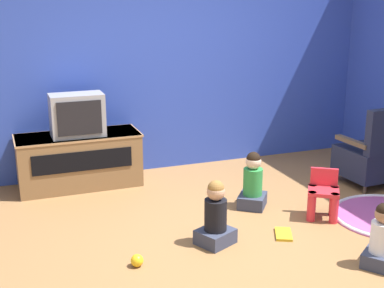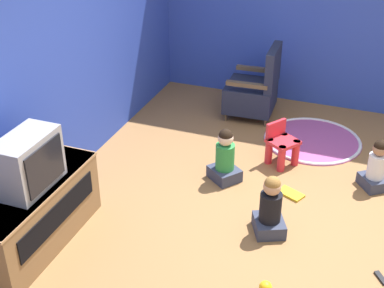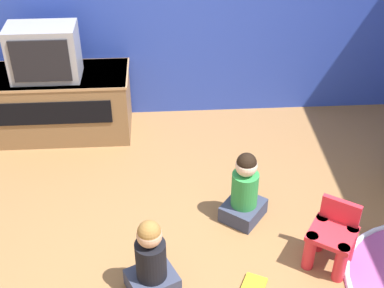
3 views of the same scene
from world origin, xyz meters
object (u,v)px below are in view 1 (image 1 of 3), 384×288
at_px(television, 77,115).
at_px(black_armchair, 373,156).
at_px(book, 283,234).
at_px(tv_cabinet, 79,159).
at_px(child_watching_left, 253,183).
at_px(child_watching_center, 382,239).
at_px(yellow_kid_chair, 323,197).
at_px(child_watching_right, 216,217).
at_px(toy_ball, 137,261).

relative_size(television, black_armchair, 0.62).
bearing_deg(book, tv_cabinet, 63.09).
xyz_separation_m(child_watching_left, child_watching_center, (0.40, -1.47, -0.02)).
bearing_deg(yellow_kid_chair, book, -123.93).
bearing_deg(child_watching_right, yellow_kid_chair, -17.82).
bearing_deg(child_watching_center, tv_cabinet, 89.43).
distance_m(tv_cabinet, child_watching_right, 2.07).
distance_m(tv_cabinet, book, 2.49).
xyz_separation_m(yellow_kid_chair, book, (-0.56, -0.23, -0.20)).
xyz_separation_m(child_watching_left, toy_ball, (-1.43, -0.79, -0.20)).
distance_m(child_watching_center, toy_ball, 1.96).
bearing_deg(tv_cabinet, book, -52.30).
xyz_separation_m(tv_cabinet, book, (1.51, -1.95, -0.30)).
bearing_deg(child_watching_center, yellow_kid_chair, 46.71).
relative_size(tv_cabinet, black_armchair, 1.47).
relative_size(toy_ball, book, 0.35).
relative_size(television, child_watching_left, 0.98).
distance_m(television, child_watching_left, 2.03).
bearing_deg(book, television, 63.98).
distance_m(black_armchair, child_watching_center, 1.96).
bearing_deg(book, black_armchair, -37.55).
height_order(child_watching_left, child_watching_right, same).
bearing_deg(child_watching_right, child_watching_center, -62.98).
height_order(yellow_kid_chair, book, yellow_kid_chair).
distance_m(tv_cabinet, yellow_kid_chair, 2.69).
distance_m(tv_cabinet, child_watching_center, 3.34).
height_order(child_watching_left, book, child_watching_left).
relative_size(television, toy_ball, 5.58).
xyz_separation_m(tv_cabinet, black_armchair, (3.11, -1.14, 0.04)).
height_order(child_watching_right, book, child_watching_right).
xyz_separation_m(tv_cabinet, toy_ball, (0.12, -2.04, -0.26)).
bearing_deg(tv_cabinet, yellow_kid_chair, -39.76).
bearing_deg(toy_ball, tv_cabinet, 93.38).
bearing_deg(television, child_watching_right, -64.52).
bearing_deg(television, tv_cabinet, 90.00).
xyz_separation_m(television, child_watching_right, (0.87, -1.82, -0.58)).
bearing_deg(child_watching_center, toy_ball, 123.48).
bearing_deg(tv_cabinet, child_watching_left, -38.76).
relative_size(television, child_watching_right, 0.98).
relative_size(yellow_kid_chair, book, 1.58).
bearing_deg(child_watching_right, toy_ball, 166.34).
xyz_separation_m(tv_cabinet, yellow_kid_chair, (2.07, -1.72, -0.10)).
relative_size(black_armchair, yellow_kid_chair, 1.99).
bearing_deg(yellow_kid_chair, black_armchair, 63.07).
distance_m(child_watching_right, toy_ball, 0.79).
bearing_deg(child_watching_left, tv_cabinet, 88.71).
xyz_separation_m(yellow_kid_chair, toy_ball, (-1.95, -0.32, -0.16)).
relative_size(black_armchair, toy_ball, 9.07).
distance_m(yellow_kid_chair, child_watching_right, 1.21).
relative_size(tv_cabinet, child_watching_left, 2.33).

